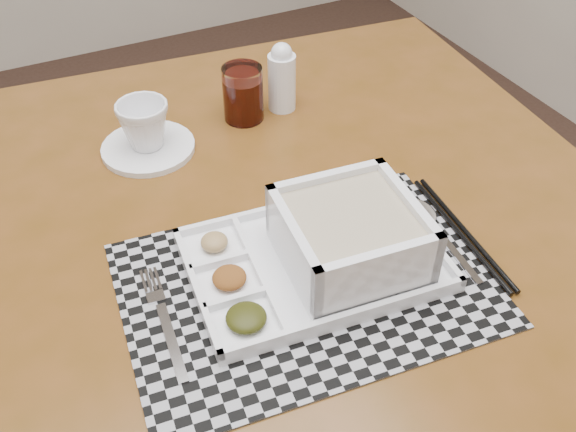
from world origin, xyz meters
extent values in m
cube|color=#52340E|center=(0.84, 0.29, 0.76)|extent=(1.14, 1.14, 0.04)
cylinder|color=#52340E|center=(1.35, 0.71, 0.37)|extent=(0.05, 0.05, 0.74)
cube|color=#52340E|center=(0.88, 0.74, 0.70)|extent=(0.89, 0.12, 0.08)
cube|color=#52340E|center=(1.28, 0.25, 0.70)|extent=(0.12, 0.89, 0.08)
cube|color=#9A99A0|center=(0.82, 0.16, 0.78)|extent=(0.49, 0.37, 0.00)
cube|color=white|center=(0.85, 0.18, 0.79)|extent=(0.34, 0.25, 0.01)
cube|color=white|center=(0.86, 0.29, 0.80)|extent=(0.32, 0.04, 0.01)
cube|color=white|center=(0.83, 0.08, 0.80)|extent=(0.32, 0.04, 0.01)
cube|color=white|center=(0.69, 0.20, 0.80)|extent=(0.03, 0.22, 0.01)
cube|color=white|center=(1.00, 0.17, 0.80)|extent=(0.03, 0.22, 0.01)
cube|color=white|center=(0.77, 0.19, 0.80)|extent=(0.03, 0.20, 0.01)
cube|color=white|center=(0.72, 0.16, 0.80)|extent=(0.08, 0.02, 0.01)
cube|color=white|center=(0.73, 0.23, 0.80)|extent=(0.08, 0.02, 0.01)
ellipsoid|color=black|center=(0.73, 0.13, 0.80)|extent=(0.05, 0.05, 0.02)
ellipsoid|color=#50280D|center=(0.73, 0.19, 0.80)|extent=(0.04, 0.04, 0.02)
ellipsoid|color=olive|center=(0.74, 0.26, 0.80)|extent=(0.04, 0.04, 0.02)
cube|color=white|center=(0.89, 0.16, 0.80)|extent=(0.18, 0.18, 0.01)
cube|color=white|center=(0.89, 0.24, 0.84)|extent=(0.17, 0.03, 0.09)
cube|color=white|center=(0.88, 0.09, 0.84)|extent=(0.17, 0.03, 0.09)
cube|color=white|center=(0.81, 0.17, 0.84)|extent=(0.03, 0.17, 0.09)
cube|color=white|center=(0.96, 0.16, 0.84)|extent=(0.03, 0.17, 0.09)
cube|color=tan|center=(0.89, 0.16, 0.83)|extent=(0.16, 0.16, 0.07)
cube|color=silver|center=(0.64, 0.15, 0.79)|extent=(0.02, 0.12, 0.00)
cube|color=silver|center=(0.64, 0.22, 0.79)|extent=(0.02, 0.02, 0.00)
cube|color=silver|center=(0.64, 0.25, 0.79)|extent=(0.01, 0.04, 0.00)
cube|color=silver|center=(0.64, 0.25, 0.79)|extent=(0.01, 0.04, 0.00)
cube|color=silver|center=(0.65, 0.25, 0.79)|extent=(0.01, 0.04, 0.00)
cube|color=silver|center=(0.65, 0.25, 0.79)|extent=(0.01, 0.04, 0.00)
cube|color=silver|center=(1.02, 0.12, 0.79)|extent=(0.02, 0.12, 0.00)
ellipsoid|color=silver|center=(1.03, 0.21, 0.79)|extent=(0.04, 0.06, 0.01)
cylinder|color=black|center=(1.05, 0.15, 0.79)|extent=(0.03, 0.24, 0.01)
cylinder|color=black|center=(1.06, 0.14, 0.79)|extent=(0.03, 0.24, 0.01)
cylinder|color=white|center=(0.73, 0.53, 0.79)|extent=(0.15, 0.15, 0.01)
imported|color=white|center=(0.73, 0.53, 0.83)|extent=(0.09, 0.09, 0.08)
cylinder|color=white|center=(0.91, 0.55, 0.83)|extent=(0.07, 0.07, 0.10)
cylinder|color=#410B05|center=(0.91, 0.55, 0.82)|extent=(0.06, 0.06, 0.07)
cylinder|color=white|center=(0.98, 0.55, 0.83)|extent=(0.05, 0.05, 0.10)
sphere|color=white|center=(0.98, 0.55, 0.89)|extent=(0.04, 0.04, 0.04)
camera|label=1|loc=(0.56, -0.33, 1.39)|focal=40.00mm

